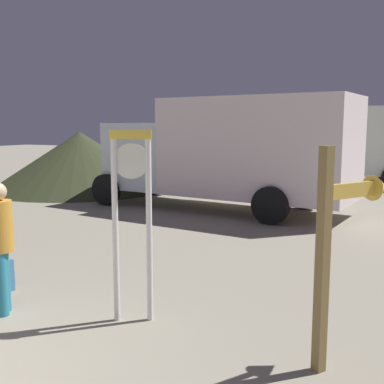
{
  "coord_description": "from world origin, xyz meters",
  "views": [
    {
      "loc": [
        3.85,
        -2.06,
        2.31
      ],
      "look_at": [
        0.32,
        4.9,
        1.2
      ],
      "focal_mm": 43.95,
      "sensor_mm": 36.0,
      "label": 1
    }
  ],
  "objects": [
    {
      "name": "standing_clock",
      "position": [
        0.8,
        2.4,
        1.39
      ],
      "size": [
        0.46,
        0.3,
        2.26
      ],
      "color": "white",
      "rests_on": "ground_plane"
    },
    {
      "name": "arrow_sign",
      "position": [
        3.19,
        2.47,
        1.37
      ],
      "size": [
        0.63,
        0.88,
        2.13
      ],
      "color": "olive",
      "rests_on": "ground_plane"
    },
    {
      "name": "person_near_clock",
      "position": [
        -0.74,
        1.84,
        0.91
      ],
      "size": [
        0.31,
        0.31,
        1.63
      ],
      "color": "teal",
      "rests_on": "ground_plane"
    },
    {
      "name": "backpack",
      "position": [
        -1.39,
        2.41,
        0.22
      ],
      "size": [
        0.26,
        0.22,
        0.45
      ],
      "color": "teal",
      "rests_on": "ground_plane"
    },
    {
      "name": "box_truck_near",
      "position": [
        -0.99,
        9.79,
        1.64
      ],
      "size": [
        7.37,
        3.13,
        3.02
      ],
      "color": "silver",
      "rests_on": "ground_plane"
    },
    {
      "name": "box_truck_far",
      "position": [
        0.97,
        16.98,
        1.65
      ],
      "size": [
        6.87,
        4.04,
        3.01
      ],
      "color": "silver",
      "rests_on": "ground_plane"
    },
    {
      "name": "dome_tent",
      "position": [
        -7.54,
        11.38,
        1.04
      ],
      "size": [
        6.5,
        6.5,
        2.09
      ],
      "color": "#2F351D",
      "rests_on": "ground_plane"
    }
  ]
}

